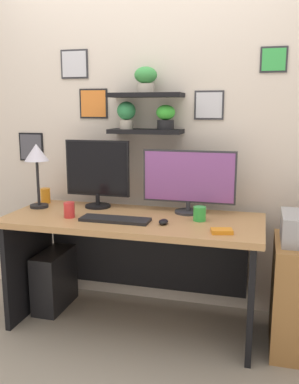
{
  "coord_description": "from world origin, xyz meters",
  "views": [
    {
      "loc": [
        0.8,
        -2.51,
        1.45
      ],
      "look_at": [
        0.1,
        0.05,
        0.91
      ],
      "focal_mm": 39.28,
      "sensor_mm": 36.0,
      "label": 1
    }
  ],
  "objects_px": {
    "keyboard": "(115,219)",
    "desk_lamp": "(37,158)",
    "desk": "(135,245)",
    "monitor_left": "(97,172)",
    "computer_mouse": "(163,222)",
    "coffee_mug": "(200,214)",
    "water_cup": "(45,195)",
    "pen_cup": "(69,210)",
    "monitor_right": "(189,180)",
    "scissors_tray": "(222,231)",
    "computer_tower_left": "(55,279)"
  },
  "relations": [
    {
      "from": "keyboard",
      "to": "monitor_left",
      "type": "bearing_deg",
      "value": 126.78
    },
    {
      "from": "scissors_tray",
      "to": "computer_tower_left",
      "type": "xyz_separation_m",
      "value": [
        -1.23,
        0.29,
        -0.55
      ]
    },
    {
      "from": "coffee_mug",
      "to": "water_cup",
      "type": "height_order",
      "value": "water_cup"
    },
    {
      "from": "monitor_left",
      "to": "keyboard",
      "type": "height_order",
      "value": "monitor_left"
    },
    {
      "from": "computer_tower_left",
      "to": "pen_cup",
      "type": "bearing_deg",
      "value": -39.9
    },
    {
      "from": "desk",
      "to": "scissors_tray",
      "type": "xyz_separation_m",
      "value": [
        0.59,
        -0.26,
        0.22
      ]
    },
    {
      "from": "keyboard",
      "to": "desk_lamp",
      "type": "bearing_deg",
      "value": 162.4
    },
    {
      "from": "desk",
      "to": "keyboard",
      "type": "relative_size",
      "value": 3.79
    },
    {
      "from": "water_cup",
      "to": "desk",
      "type": "bearing_deg",
      "value": -13.56
    },
    {
      "from": "computer_tower_left",
      "to": "water_cup",
      "type": "bearing_deg",
      "value": 130.09
    },
    {
      "from": "monitor_left",
      "to": "water_cup",
      "type": "xyz_separation_m",
      "value": [
        -0.43,
        0.02,
        -0.2
      ]
    },
    {
      "from": "keyboard",
      "to": "computer_tower_left",
      "type": "distance_m",
      "value": 0.81
    },
    {
      "from": "water_cup",
      "to": "monitor_left",
      "type": "bearing_deg",
      "value": -2.74
    },
    {
      "from": "desk",
      "to": "monitor_left",
      "type": "distance_m",
      "value": 0.59
    },
    {
      "from": "coffee_mug",
      "to": "desk_lamp",
      "type": "bearing_deg",
      "value": 177.12
    },
    {
      "from": "monitor_right",
      "to": "water_cup",
      "type": "xyz_separation_m",
      "value": [
        -1.08,
        0.02,
        -0.17
      ]
    },
    {
      "from": "monitor_left",
      "to": "computer_tower_left",
      "type": "relative_size",
      "value": 1.12
    },
    {
      "from": "monitor_left",
      "to": "computer_mouse",
      "type": "xyz_separation_m",
      "value": [
        0.56,
        -0.32,
        -0.24
      ]
    },
    {
      "from": "keyboard",
      "to": "scissors_tray",
      "type": "xyz_separation_m",
      "value": [
        0.67,
        -0.09,
        0.0
      ]
    },
    {
      "from": "desk",
      "to": "desk_lamp",
      "type": "xyz_separation_m",
      "value": [
        -0.73,
        0.04,
        0.56
      ]
    },
    {
      "from": "computer_tower_left",
      "to": "computer_mouse",
      "type": "bearing_deg",
      "value": -12.79
    },
    {
      "from": "computer_mouse",
      "to": "monitor_right",
      "type": "bearing_deg",
      "value": 73.28
    },
    {
      "from": "computer_mouse",
      "to": "keyboard",
      "type": "bearing_deg",
      "value": -178.19
    },
    {
      "from": "computer_tower_left",
      "to": "desk",
      "type": "bearing_deg",
      "value": -3.3
    },
    {
      "from": "desk",
      "to": "scissors_tray",
      "type": "bearing_deg",
      "value": -23.33
    },
    {
      "from": "pen_cup",
      "to": "computer_tower_left",
      "type": "distance_m",
      "value": 0.67
    },
    {
      "from": "computer_mouse",
      "to": "pen_cup",
      "type": "distance_m",
      "value": 0.63
    },
    {
      "from": "coffee_mug",
      "to": "scissors_tray",
      "type": "xyz_separation_m",
      "value": [
        0.16,
        -0.23,
        -0.03
      ]
    },
    {
      "from": "desk_lamp",
      "to": "scissors_tray",
      "type": "relative_size",
      "value": 3.77
    },
    {
      "from": "water_cup",
      "to": "computer_tower_left",
      "type": "distance_m",
      "value": 0.62
    },
    {
      "from": "desk_lamp",
      "to": "scissors_tray",
      "type": "bearing_deg",
      "value": -12.47
    },
    {
      "from": "computer_mouse",
      "to": "water_cup",
      "type": "distance_m",
      "value": 1.05
    },
    {
      "from": "pen_cup",
      "to": "monitor_right",
      "type": "bearing_deg",
      "value": 24.22
    },
    {
      "from": "monitor_left",
      "to": "coffee_mug",
      "type": "bearing_deg",
      "value": -13.65
    },
    {
      "from": "computer_mouse",
      "to": "monitor_left",
      "type": "bearing_deg",
      "value": 150.01
    },
    {
      "from": "desk_lamp",
      "to": "water_cup",
      "type": "distance_m",
      "value": 0.33
    },
    {
      "from": "computer_mouse",
      "to": "coffee_mug",
      "type": "xyz_separation_m",
      "value": [
        0.2,
        0.14,
        0.03
      ]
    },
    {
      "from": "monitor_left",
      "to": "computer_tower_left",
      "type": "height_order",
      "value": "monitor_left"
    },
    {
      "from": "monitor_right",
      "to": "desk",
      "type": "bearing_deg",
      "value": -153.62
    },
    {
      "from": "computer_mouse",
      "to": "desk",
      "type": "bearing_deg",
      "value": 145.27
    },
    {
      "from": "desk_lamp",
      "to": "water_cup",
      "type": "relative_size",
      "value": 4.12
    },
    {
      "from": "computer_mouse",
      "to": "desk_lamp",
      "type": "xyz_separation_m",
      "value": [
        -0.96,
        0.2,
        0.34
      ]
    },
    {
      "from": "monitor_right",
      "to": "computer_tower_left",
      "type": "bearing_deg",
      "value": -172.56
    },
    {
      "from": "desk",
      "to": "computer_mouse",
      "type": "distance_m",
      "value": 0.36
    },
    {
      "from": "computer_mouse",
      "to": "water_cup",
      "type": "bearing_deg",
      "value": 160.88
    },
    {
      "from": "desk",
      "to": "scissors_tray",
      "type": "height_order",
      "value": "scissors_tray"
    },
    {
      "from": "monitor_right",
      "to": "computer_tower_left",
      "type": "relative_size",
      "value": 1.47
    },
    {
      "from": "desk",
      "to": "pen_cup",
      "type": "height_order",
      "value": "pen_cup"
    },
    {
      "from": "coffee_mug",
      "to": "computer_tower_left",
      "type": "height_order",
      "value": "coffee_mug"
    },
    {
      "from": "scissors_tray",
      "to": "monitor_left",
      "type": "bearing_deg",
      "value": 155.58
    }
  ]
}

